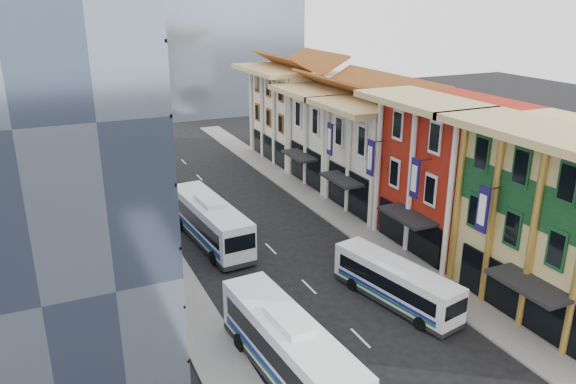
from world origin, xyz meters
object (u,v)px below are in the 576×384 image
bus_left_near (289,348)px  bus_left_far (210,220)px  office_tower (13,83)px  bus_right (396,282)px

bus_left_near → bus_left_far: (1.44, 18.91, 0.04)m
office_tower → bus_left_far: bearing=26.0°
bus_left_near → bus_left_far: 18.96m
office_tower → bus_right: office_tower is taller
bus_right → office_tower: bearing=146.9°
bus_left_far → bus_left_near: bearing=-98.6°
bus_left_far → bus_right: (8.34, -14.67, -0.37)m
office_tower → bus_right: (21.28, -8.36, -13.41)m
bus_left_near → bus_left_far: bus_left_far is taller
office_tower → bus_left_far: size_ratio=2.45×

